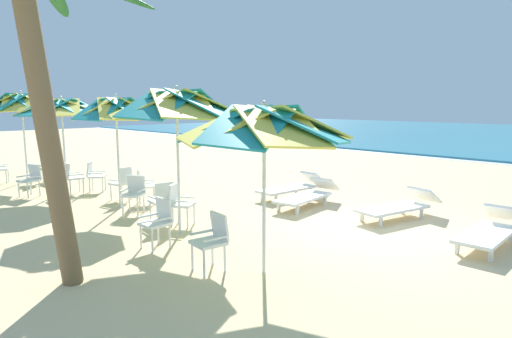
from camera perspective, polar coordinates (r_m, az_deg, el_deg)
ground_plane at (r=8.82m, az=13.46°, el=-8.01°), size 80.00×80.00×0.00m
beach_umbrella_0 at (r=6.13m, az=1.10°, el=5.76°), size 2.52×2.52×2.53m
plastic_chair_0 at (r=6.58m, az=-5.81°, el=-9.05°), size 0.49×0.52×0.87m
beach_umbrella_1 at (r=8.21m, az=-10.43°, el=8.25°), size 2.54×2.54×2.82m
plastic_chair_1 at (r=9.04m, az=-10.06°, el=-4.24°), size 0.62×0.61×0.87m
plastic_chair_2 at (r=9.33m, az=-12.22°, el=-3.90°), size 0.52×0.49×0.87m
plastic_chair_3 at (r=7.73m, az=-12.78°, el=-6.53°), size 0.46×0.48×0.87m
beach_umbrella_2 at (r=10.70m, az=-17.99°, el=7.41°), size 2.10×2.10×2.72m
plastic_chair_4 at (r=11.71m, az=-17.22°, el=-1.57°), size 0.56×0.53×0.87m
plastic_chair_5 at (r=11.21m, az=-14.61°, el=-1.91°), size 0.59×0.61×0.87m
plastic_chair_6 at (r=10.26m, az=-15.77°, el=-2.90°), size 0.63×0.63×0.87m
beach_umbrella_3 at (r=13.35m, az=-24.28°, el=7.35°), size 2.53×2.53×2.71m
plastic_chair_7 at (r=13.13m, az=-20.52°, el=-0.66°), size 0.62×0.63×0.87m
plastic_chair_8 at (r=13.04m, az=-23.13°, el=-0.87°), size 0.47×0.50×0.87m
plastic_chair_9 at (r=13.16m, az=-27.57°, el=-1.08°), size 0.56×0.59×0.87m
beach_umbrella_4 at (r=15.62m, az=-28.52°, el=7.62°), size 2.38×2.38×2.90m
plastic_chair_11 at (r=15.53m, az=-24.86°, el=0.44°), size 0.48×0.51×0.87m
plastic_chair_12 at (r=15.21m, az=-26.72°, el=0.16°), size 0.54×0.56×0.87m
sun_lounger_0 at (r=8.73m, az=28.48°, el=-7.09°), size 0.71×2.17×0.62m
sun_lounger_1 at (r=9.96m, az=18.35°, el=-4.64°), size 1.07×2.23×0.62m
sun_lounger_2 at (r=10.65m, az=6.79°, el=-3.41°), size 0.90×2.21×0.62m
sun_lounger_3 at (r=11.64m, az=4.79°, el=-2.34°), size 0.73×2.17×0.62m
palm_tree_2 at (r=6.27m, az=-26.31°, el=9.69°), size 2.82×2.96×4.27m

